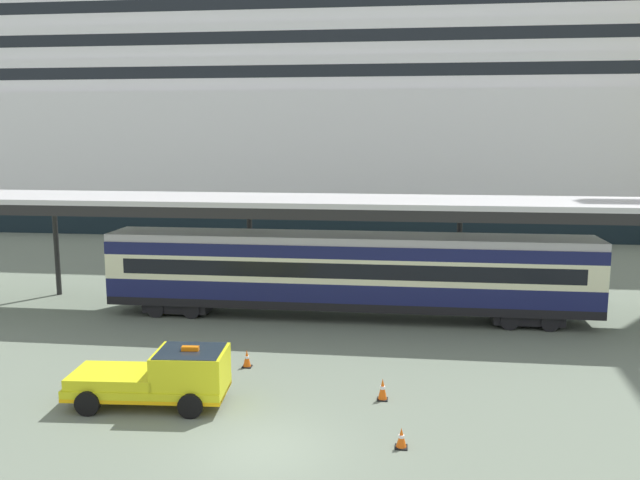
# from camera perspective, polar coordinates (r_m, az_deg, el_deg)

# --- Properties ---
(ground_plane) EXTENTS (400.00, 400.00, 0.00)m
(ground_plane) POSITION_cam_1_polar(r_m,az_deg,el_deg) (19.79, -4.74, -17.59)
(ground_plane) COLOR slate
(cruise_ship) EXTENTS (148.49, 22.75, 42.11)m
(cruise_ship) POSITION_cam_1_polar(r_m,az_deg,el_deg) (70.41, -11.89, 13.50)
(cruise_ship) COLOR black
(cruise_ship) RESTS_ON ground
(platform_canopy) EXTENTS (43.75, 5.17, 5.80)m
(platform_canopy) POSITION_cam_1_polar(r_m,az_deg,el_deg) (31.79, 2.54, 3.18)
(platform_canopy) COLOR beige
(platform_canopy) RESTS_ON ground
(train_carriage) EXTENTS (23.38, 2.81, 4.11)m
(train_carriage) POSITION_cam_1_polar(r_m,az_deg,el_deg) (31.91, 2.44, -2.73)
(train_carriage) COLOR black
(train_carriage) RESTS_ON ground
(service_truck) EXTENTS (5.32, 2.52, 2.02)m
(service_truck) POSITION_cam_1_polar(r_m,az_deg,el_deg) (22.82, -13.39, -11.36)
(service_truck) COLOR yellow
(service_truck) RESTS_ON ground
(traffic_cone_near) EXTENTS (0.36, 0.36, 0.69)m
(traffic_cone_near) POSITION_cam_1_polar(r_m,az_deg,el_deg) (25.91, -6.34, -10.16)
(traffic_cone_near) COLOR black
(traffic_cone_near) RESTS_ON ground
(traffic_cone_mid) EXTENTS (0.36, 0.36, 0.61)m
(traffic_cone_mid) POSITION_cam_1_polar(r_m,az_deg,el_deg) (19.82, 7.05, -16.63)
(traffic_cone_mid) COLOR black
(traffic_cone_mid) RESTS_ON ground
(traffic_cone_far) EXTENTS (0.36, 0.36, 0.76)m
(traffic_cone_far) POSITION_cam_1_polar(r_m,az_deg,el_deg) (22.89, 5.44, -12.73)
(traffic_cone_far) COLOR black
(traffic_cone_far) RESTS_ON ground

